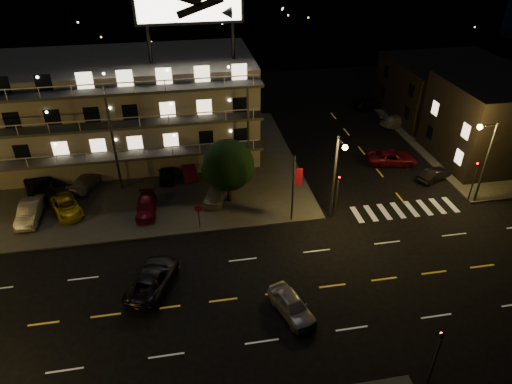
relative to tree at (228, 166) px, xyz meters
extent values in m
plane|color=black|center=(-0.01, -12.35, -3.75)|extent=(140.00, 140.00, 0.00)
cube|color=#363734|center=(-14.01, 7.65, -3.68)|extent=(44.00, 24.00, 0.15)
cube|color=#363734|center=(29.99, 7.65, -3.68)|extent=(16.00, 24.00, 0.15)
cube|color=gray|center=(-10.01, 11.65, 1.25)|extent=(28.00, 12.00, 10.00)
cube|color=gray|center=(-10.01, 11.65, 6.50)|extent=(28.00, 12.00, 0.50)
cube|color=#363734|center=(-10.01, 4.75, -0.60)|extent=(28.00, 1.80, 0.25)
cube|color=#363734|center=(-10.01, 4.75, 2.60)|extent=(28.00, 1.80, 0.25)
cube|color=#363734|center=(-10.01, 4.75, 5.80)|extent=(28.00, 1.80, 0.25)
cylinder|color=black|center=(-6.01, 9.65, 8.50)|extent=(0.36, 0.36, 3.50)
cylinder|color=black|center=(1.99, 9.65, 8.50)|extent=(0.36, 0.36, 3.50)
cube|color=black|center=(-2.01, 9.65, 12.25)|extent=(10.20, 0.50, 4.20)
cube|color=white|center=(-2.01, 9.35, 12.25)|extent=(9.60, 0.06, 3.60)
cube|color=black|center=(29.99, 3.65, 0.50)|extent=(14.00, 10.00, 8.50)
cube|color=black|center=(29.99, 15.65, -0.25)|extent=(14.00, 12.00, 7.00)
cylinder|color=#2D2D30|center=(8.49, -4.05, 0.25)|extent=(0.20, 0.20, 8.00)
cylinder|color=#2D2D30|center=(8.49, -4.85, 4.05)|extent=(0.12, 1.80, 0.12)
sphere|color=#FFBA3F|center=(8.49, -5.65, 3.95)|extent=(0.44, 0.44, 0.44)
cylinder|color=#2D2D30|center=(22.49, -4.05, 0.25)|extent=(0.20, 0.20, 8.00)
cylinder|color=#2D2D30|center=(21.69, -4.05, 4.05)|extent=(1.80, 0.12, 0.12)
sphere|color=#FFBA3F|center=(20.89, -4.05, 3.95)|extent=(0.44, 0.44, 0.44)
cylinder|color=#2D2D30|center=(8.99, -3.85, -1.95)|extent=(0.14, 0.14, 3.60)
imported|color=black|center=(8.99, -3.85, 0.35)|extent=(0.20, 0.16, 1.00)
sphere|color=#FF0C0C|center=(8.99, -3.97, 0.25)|extent=(0.14, 0.14, 0.14)
cylinder|color=#2D2D30|center=(8.99, -20.85, -1.95)|extent=(0.14, 0.14, 3.60)
imported|color=black|center=(8.99, -20.85, 0.35)|extent=(0.20, 0.16, 1.00)
sphere|color=#FF0C0C|center=(8.99, -20.73, 0.25)|extent=(0.14, 0.14, 0.14)
cylinder|color=#2D2D30|center=(21.99, -3.85, -1.95)|extent=(0.14, 0.14, 3.60)
imported|color=black|center=(21.99, -3.85, 0.35)|extent=(0.16, 0.20, 1.00)
sphere|color=#FF0C0C|center=(21.87, -3.85, 0.25)|extent=(0.14, 0.14, 0.14)
cylinder|color=#2D2D30|center=(4.99, -3.95, -0.55)|extent=(0.16, 0.16, 6.40)
cube|color=#A40B21|center=(5.44, -3.95, 0.65)|extent=(0.60, 0.04, 1.60)
cylinder|color=#2D2D30|center=(-3.01, -3.75, -2.65)|extent=(0.08, 0.08, 2.20)
cylinder|color=#A40B21|center=(-3.01, -3.80, -1.60)|extent=(0.91, 0.04, 0.91)
cylinder|color=black|center=(0.04, -0.01, -2.53)|extent=(0.45, 0.45, 2.14)
sphere|color=black|center=(0.04, -0.01, 0.14)|extent=(4.64, 4.64, 4.64)
sphere|color=black|center=(-1.03, 0.35, -0.39)|extent=(2.85, 2.85, 2.85)
sphere|color=black|center=(1.02, -0.37, -0.21)|extent=(2.68, 2.68, 2.68)
imported|color=gray|center=(-17.42, 0.14, -2.83)|extent=(1.71, 4.69, 1.54)
imported|color=gold|center=(-14.52, 0.61, -2.96)|extent=(3.84, 5.07, 1.28)
imported|color=#5E0D1B|center=(-7.49, -0.65, -2.99)|extent=(1.92, 4.30, 1.23)
imported|color=gray|center=(-1.13, 0.40, -2.86)|extent=(3.16, 4.71, 1.49)
imported|color=black|center=(-17.50, 4.25, -2.84)|extent=(4.05, 6.02, 1.53)
imported|color=gray|center=(-13.32, 4.71, -2.95)|extent=(3.33, 4.87, 1.31)
imported|color=black|center=(-5.69, 4.93, -2.96)|extent=(1.62, 3.83, 1.29)
imported|color=#5E0D1B|center=(-3.45, 5.15, -2.97)|extent=(1.74, 3.93, 1.26)
imported|color=black|center=(20.74, 0.28, -3.13)|extent=(3.99, 2.78, 1.25)
imported|color=#5E0D1B|center=(17.97, 4.19, -3.02)|extent=(5.62, 3.41, 1.46)
imported|color=gray|center=(22.83, 13.39, -3.11)|extent=(4.74, 2.86, 1.28)
imported|color=black|center=(21.56, 19.25, -2.98)|extent=(4.67, 2.22, 1.54)
imported|color=gray|center=(2.42, -14.34, -3.02)|extent=(2.95, 4.60, 1.46)
imported|color=black|center=(-6.83, -10.08, -2.99)|extent=(4.42, 6.05, 1.53)
camera|label=1|loc=(-3.79, -35.31, 19.87)|focal=32.00mm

